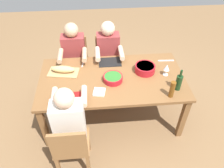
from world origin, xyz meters
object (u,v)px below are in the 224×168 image
(dining_table, at_px, (112,82))
(diner_far_left, at_px, (74,55))
(bread_loaf, at_px, (63,69))
(wine_bottle, at_px, (179,82))
(chair_far_center, at_px, (108,58))
(cutting_board, at_px, (64,72))
(diner_far_center, at_px, (108,53))
(wine_glass, at_px, (167,68))
(chair_near_left, at_px, (71,147))
(napkin_stack, at_px, (99,92))
(serving_bowl_pasta, at_px, (145,68))
(serving_bowl_greens, at_px, (113,78))
(chair_far_left, at_px, (76,59))
(beer_bottle, at_px, (172,89))
(diner_near_left, at_px, (69,121))

(dining_table, distance_m, diner_far_left, 0.83)
(bread_loaf, height_order, wine_bottle, wine_bottle)
(chair_far_center, xyz_separation_m, cutting_board, (-0.64, -0.67, 0.27))
(dining_table, height_order, diner_far_center, diner_far_center)
(bread_loaf, bearing_deg, wine_glass, -6.71)
(chair_near_left, xyz_separation_m, napkin_stack, (0.35, 0.56, 0.27))
(serving_bowl_pasta, bearing_deg, bread_loaf, 176.55)
(chair_far_center, bearing_deg, cutting_board, -133.71)
(chair_near_left, bearing_deg, dining_table, 57.60)
(dining_table, relative_size, serving_bowl_greens, 7.61)
(diner_far_left, height_order, wine_glass, diner_far_left)
(bread_loaf, bearing_deg, diner_far_center, 37.25)
(chair_far_left, relative_size, bread_loaf, 2.66)
(wine_bottle, relative_size, wine_glass, 1.75)
(wine_bottle, bearing_deg, napkin_stack, 179.19)
(wine_bottle, bearing_deg, serving_bowl_greens, 163.79)
(serving_bowl_pasta, xyz_separation_m, beer_bottle, (0.22, -0.49, 0.05))
(wine_glass, bearing_deg, cutting_board, 173.29)
(chair_far_center, bearing_deg, chair_near_left, -107.60)
(diner_near_left, xyz_separation_m, diner_far_center, (0.53, 1.29, 0.00))
(cutting_board, relative_size, beer_bottle, 1.82)
(cutting_board, distance_m, bread_loaf, 0.06)
(chair_far_left, bearing_deg, napkin_stack, -72.53)
(chair_far_left, distance_m, wine_glass, 1.54)
(bread_loaf, bearing_deg, napkin_stack, -42.75)
(diner_far_left, xyz_separation_m, serving_bowl_pasta, (0.98, -0.55, 0.10))
(beer_bottle, bearing_deg, cutting_board, 156.87)
(diner_far_left, height_order, beer_bottle, diner_far_left)
(diner_near_left, distance_m, wine_glass, 1.41)
(chair_far_left, xyz_separation_m, bread_loaf, (-0.12, -0.67, 0.32))
(chair_far_left, xyz_separation_m, wine_bottle, (1.31, -1.11, 0.37))
(diner_far_left, bearing_deg, diner_near_left, -90.00)
(napkin_stack, bearing_deg, diner_near_left, -132.71)
(beer_bottle, relative_size, wine_glass, 1.33)
(diner_near_left, bearing_deg, wine_bottle, 15.35)
(diner_near_left, distance_m, cutting_board, 0.81)
(beer_bottle, bearing_deg, wine_glass, 83.27)
(bread_loaf, relative_size, wine_glass, 1.93)
(diner_near_left, distance_m, serving_bowl_pasta, 1.23)
(cutting_board, height_order, beer_bottle, beer_bottle)
(diner_far_center, bearing_deg, diner_near_left, -112.17)
(wine_glass, distance_m, napkin_stack, 0.94)
(chair_near_left, height_order, bread_loaf, same)
(diner_near_left, distance_m, serving_bowl_greens, 0.80)
(serving_bowl_greens, height_order, napkin_stack, serving_bowl_greens)
(bread_loaf, height_order, beer_bottle, beer_bottle)
(dining_table, distance_m, wine_bottle, 0.86)
(bread_loaf, bearing_deg, serving_bowl_greens, -18.23)
(chair_near_left, relative_size, diner_far_left, 0.71)
(wine_bottle, xyz_separation_m, wine_glass, (-0.07, 0.28, 0.01))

